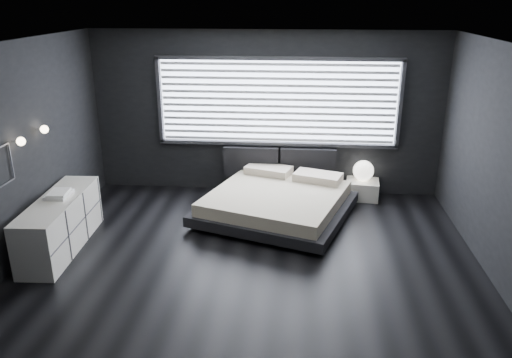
{
  "coord_description": "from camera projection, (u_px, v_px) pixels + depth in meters",
  "views": [
    {
      "loc": [
        0.59,
        -5.67,
        3.31
      ],
      "look_at": [
        0.0,
        0.85,
        0.9
      ],
      "focal_mm": 35.0,
      "sensor_mm": 36.0,
      "label": 1
    }
  ],
  "objects": [
    {
      "name": "book_stack",
      "position": [
        59.0,
        194.0,
        6.8
      ],
      "size": [
        0.29,
        0.39,
        0.08
      ],
      "color": "white",
      "rests_on": "dresser"
    },
    {
      "name": "orb_lamp",
      "position": [
        363.0,
        171.0,
        8.53
      ],
      "size": [
        0.35,
        0.35,
        0.35
      ],
      "primitive_type": "sphere",
      "color": "white",
      "rests_on": "nightstand"
    },
    {
      "name": "dresser",
      "position": [
        61.0,
        224.0,
        6.85
      ],
      "size": [
        0.61,
        1.85,
        0.73
      ],
      "color": "silver",
      "rests_on": "ground"
    },
    {
      "name": "wall_art_lower",
      "position": [
        1.0,
        167.0,
        5.98
      ],
      "size": [
        0.01,
        0.48,
        0.48
      ],
      "color": "#47474C",
      "rests_on": "ground"
    },
    {
      "name": "nightstand",
      "position": [
        362.0,
        189.0,
        8.63
      ],
      "size": [
        0.6,
        0.52,
        0.32
      ],
      "primitive_type": "cube",
      "rotation": [
        0.0,
        0.0,
        -0.11
      ],
      "color": "silver",
      "rests_on": "ground"
    },
    {
      "name": "window",
      "position": [
        278.0,
        103.0,
        8.44
      ],
      "size": [
        4.14,
        0.09,
        1.52
      ],
      "color": "white",
      "rests_on": "ground"
    },
    {
      "name": "headboard",
      "position": [
        279.0,
        162.0,
        8.74
      ],
      "size": [
        1.96,
        0.16,
        0.52
      ],
      "color": "black",
      "rests_on": "ground"
    },
    {
      "name": "room",
      "position": [
        250.0,
        164.0,
        6.01
      ],
      "size": [
        6.04,
        6.0,
        2.8
      ],
      "color": "black",
      "rests_on": "ground"
    },
    {
      "name": "sconce_far",
      "position": [
        44.0,
        129.0,
        6.79
      ],
      "size": [
        0.18,
        0.11,
        0.11
      ],
      "color": "silver",
      "rests_on": "ground"
    },
    {
      "name": "sconce_near",
      "position": [
        21.0,
        141.0,
        6.23
      ],
      "size": [
        0.18,
        0.11,
        0.11
      ],
      "color": "silver",
      "rests_on": "ground"
    },
    {
      "name": "bed",
      "position": [
        277.0,
        202.0,
        7.86
      ],
      "size": [
        2.69,
        2.63,
        0.56
      ],
      "color": "black",
      "rests_on": "ground"
    }
  ]
}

